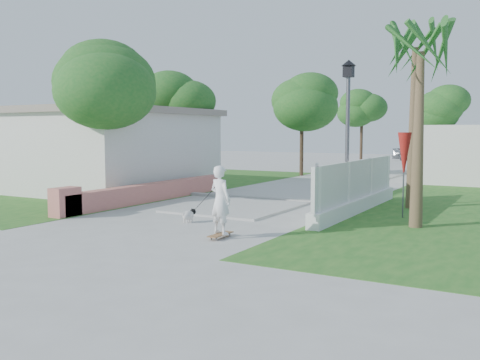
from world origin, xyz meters
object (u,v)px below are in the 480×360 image
Objects in this scene: dog at (189,215)px; parked_car at (421,152)px; patio_umbrella at (404,155)px; street_lamp at (348,128)px; bollard at (317,175)px; skateboarder at (204,201)px.

parked_car reaches higher than dog.
patio_umbrella is 5.93m from dog.
street_lamp is 4.07× the size of bollard.
street_lamp reaches higher than dog.
parked_car is at bearing -73.10° from skateboarder.
dog is at bearing -121.61° from street_lamp.
skateboarder is at bearing -84.63° from bollard.
dog is at bearing -143.55° from patio_umbrella.
bollard is 9.63m from skateboarder.
skateboarder reaches higher than parked_car.
parked_car reaches higher than bollard.
patio_umbrella is 0.55× the size of parked_car.
bollard is 0.26× the size of parked_car.
bollard is at bearing 129.91° from patio_umbrella.
parked_car is (-0.35, 22.85, 0.12)m from bollard.
bollard is (-2.70, 4.50, -1.84)m from street_lamp.
parked_car is (-1.25, 32.44, 0.03)m from skateboarder.
patio_umbrella reaches higher than bollard.
skateboarder is (-1.80, -5.09, -1.75)m from street_lamp.
patio_umbrella is at bearing -50.09° from bollard.
dog is at bearing -90.08° from bollard.
patio_umbrella is 1.11× the size of skateboarder.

